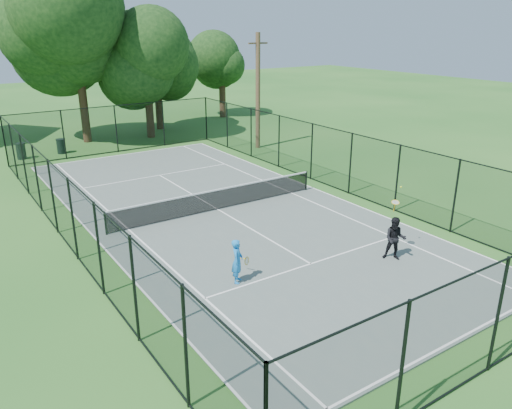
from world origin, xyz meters
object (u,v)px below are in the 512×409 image
trash_bin_right (61,146)px  utility_pole (258,91)px  player_blue (237,261)px  player_black (395,239)px  trash_bin_left (21,151)px  tennis_net (218,198)px

trash_bin_right → utility_pole: (11.31, -5.65, 3.25)m
player_blue → player_black: (5.39, -1.64, 0.05)m
trash_bin_left → player_blue: player_blue is taller
trash_bin_left → player_blue: size_ratio=0.69×
trash_bin_left → trash_bin_right: size_ratio=1.07×
trash_bin_right → player_blue: player_blue is taller
utility_pole → player_black: size_ratio=2.98×
trash_bin_left → trash_bin_right: trash_bin_left is taller
trash_bin_left → player_black: (8.15, -22.24, 0.33)m
tennis_net → player_black: size_ratio=4.10×
trash_bin_left → player_blue: 20.79m
tennis_net → utility_pole: bearing=47.7°
player_blue → trash_bin_left: bearing=97.7°
trash_bin_left → player_blue: bearing=-82.3°
tennis_net → utility_pole: 12.57m
tennis_net → player_blue: player_blue is taller
trash_bin_left → tennis_net: bearing=-69.3°
tennis_net → trash_bin_right: 14.97m
tennis_net → utility_pole: utility_pole is taller
trash_bin_right → utility_pole: 13.06m
player_black → player_blue: bearing=163.1°
utility_pole → player_black: 17.83m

